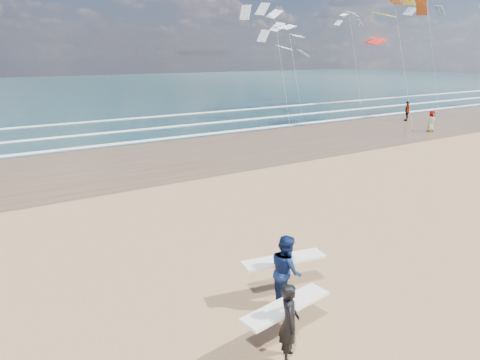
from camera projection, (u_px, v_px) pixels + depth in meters
wet_sand_strip at (335, 133)px, 34.21m from camera, size 220.00×12.00×0.01m
ocean at (125, 88)px, 78.05m from camera, size 220.00×100.00×0.02m
foam_breakers at (263, 117)px, 42.40m from camera, size 220.00×11.70×0.05m
surfer_near at (289, 320)px, 8.78m from camera, size 2.25×1.13×1.73m
surfer_far at (286, 270)px, 10.64m from camera, size 2.26×1.37×1.89m
beachgoer_0 at (431, 121)px, 34.44m from camera, size 0.88×0.61×1.71m
beachgoer_1 at (407, 111)px, 40.01m from camera, size 1.10×1.05×1.84m
kite_0 at (400, 40)px, 35.39m from camera, size 7.38×4.91×11.83m
kite_1 at (280, 53)px, 38.35m from camera, size 6.21×4.78×10.75m
kite_2 at (431, 36)px, 50.01m from camera, size 6.63×4.83×14.08m
kite_5 at (354, 52)px, 54.62m from camera, size 4.51×4.60×12.09m
kite_7 at (293, 55)px, 45.58m from camera, size 6.74×4.84×10.13m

